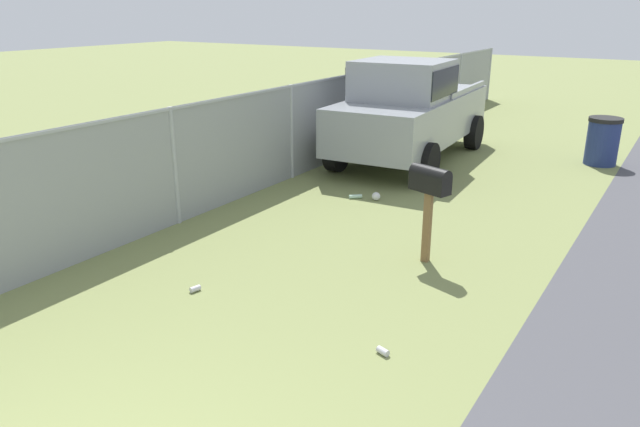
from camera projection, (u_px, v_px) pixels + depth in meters
name	position (u px, v px, depth m)	size (l,w,h in m)	color
mailbox	(430.00, 186.00, 7.29)	(0.35, 0.56, 1.24)	brown
pickup_truck	(409.00, 108.00, 12.19)	(4.95, 2.36, 2.09)	#93999E
trash_bin	(603.00, 141.00, 12.10)	(0.66, 0.66, 0.96)	navy
fence_section	(333.00, 116.00, 12.20)	(20.84, 0.07, 1.74)	#9EA3A8
litter_bag_near_hydrant	(376.00, 196.00, 9.97)	(0.14, 0.14, 0.14)	silver
litter_can_midfield_b	(383.00, 351.00, 5.56)	(0.07, 0.07, 0.12)	silver
litter_bottle_far_scatter	(355.00, 196.00, 10.07)	(0.07, 0.07, 0.22)	#B2D8BF
litter_can_midfield_a	(195.00, 289.00, 6.79)	(0.07, 0.07, 0.12)	silver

